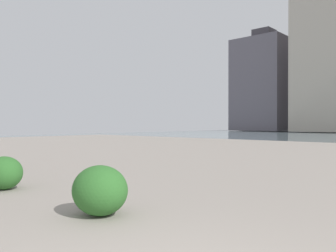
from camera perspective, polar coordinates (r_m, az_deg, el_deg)
The scene contains 4 objects.
building_annex at distance 71.54m, azimuth 26.21°, elevation 12.56°, with size 12.89×10.89×33.21m.
building_highrise at distance 78.23m, azimuth 15.87°, elevation 6.69°, with size 11.16×11.42×22.20m.
shrub_round at distance 5.64m, azimuth -11.38°, elevation -10.57°, with size 0.95×0.85×0.81m.
shrub_wide at distance 8.49m, azimuth -25.91°, elevation -7.12°, with size 0.87×0.79×0.74m.
Camera 1 is at (-1.70, 1.90, 1.48)m, focal length 36.20 mm.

